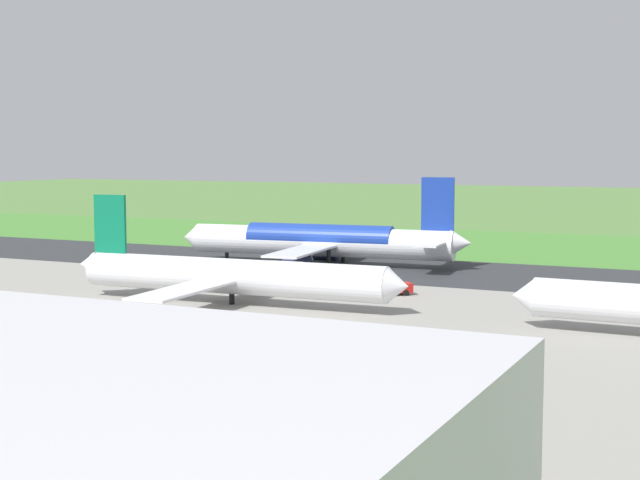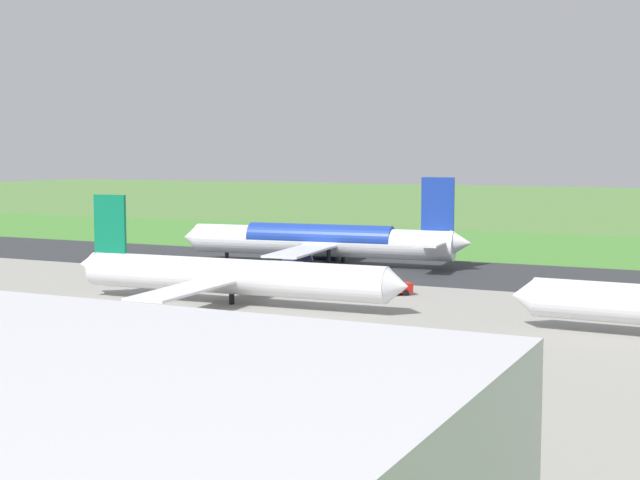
{
  "view_description": "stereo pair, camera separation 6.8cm",
  "coord_description": "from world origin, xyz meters",
  "px_view_note": "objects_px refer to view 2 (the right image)",
  "views": [
    {
      "loc": [
        -70.18,
        145.27,
        19.96
      ],
      "look_at": [
        -0.21,
        0.0,
        4.5
      ],
      "focal_mm": 51.33,
      "sensor_mm": 36.0,
      "label": 1
    },
    {
      "loc": [
        -70.24,
        145.24,
        19.96
      ],
      "look_at": [
        -0.21,
        0.0,
        4.5
      ],
      "focal_mm": 51.33,
      "sensor_mm": 36.0,
      "label": 2
    }
  ],
  "objects_px": {
    "airliner_parked_mid": "(230,275)",
    "no_stopping_sign": "(331,236)",
    "service_truck_baggage": "(389,286)",
    "traffic_cone_orange": "(307,239)",
    "airliner_main": "(322,241)"
  },
  "relations": [
    {
      "from": "airliner_parked_mid",
      "to": "no_stopping_sign",
      "type": "relative_size",
      "value": 20.28
    },
    {
      "from": "service_truck_baggage",
      "to": "traffic_cone_orange",
      "type": "relative_size",
      "value": 10.68
    },
    {
      "from": "airliner_main",
      "to": "no_stopping_sign",
      "type": "xyz_separation_m",
      "value": [
        16.41,
        -38.81,
        -2.92
      ]
    },
    {
      "from": "service_truck_baggage",
      "to": "traffic_cone_orange",
      "type": "xyz_separation_m",
      "value": [
        46.76,
        -67.82,
        -1.13
      ]
    },
    {
      "from": "airliner_parked_mid",
      "to": "no_stopping_sign",
      "type": "bearing_deg",
      "value": -73.92
    },
    {
      "from": "service_truck_baggage",
      "to": "no_stopping_sign",
      "type": "height_order",
      "value": "service_truck_baggage"
    },
    {
      "from": "airliner_parked_mid",
      "to": "service_truck_baggage",
      "type": "relative_size",
      "value": 8.25
    },
    {
      "from": "airliner_main",
      "to": "no_stopping_sign",
      "type": "relative_size",
      "value": 22.65
    },
    {
      "from": "airliner_parked_mid",
      "to": "service_truck_baggage",
      "type": "height_order",
      "value": "airliner_parked_mid"
    },
    {
      "from": "service_truck_baggage",
      "to": "no_stopping_sign",
      "type": "distance_m",
      "value": 77.05
    },
    {
      "from": "airliner_parked_mid",
      "to": "service_truck_baggage",
      "type": "bearing_deg",
      "value": -135.3
    },
    {
      "from": "airliner_main",
      "to": "service_truck_baggage",
      "type": "xyz_separation_m",
      "value": [
        -23.43,
        27.15,
        -2.95
      ]
    },
    {
      "from": "airliner_parked_mid",
      "to": "traffic_cone_orange",
      "type": "bearing_deg",
      "value": -69.98
    },
    {
      "from": "airliner_parked_mid",
      "to": "no_stopping_sign",
      "type": "xyz_separation_m",
      "value": [
        23.64,
        -81.99,
        -2.44
      ]
    },
    {
      "from": "service_truck_baggage",
      "to": "no_stopping_sign",
      "type": "xyz_separation_m",
      "value": [
        39.84,
        -65.96,
        0.03
      ]
    }
  ]
}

